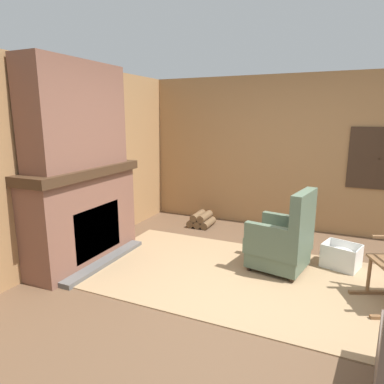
{
  "coord_description": "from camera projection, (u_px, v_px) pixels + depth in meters",
  "views": [
    {
      "loc": [
        0.76,
        -3.22,
        1.82
      ],
      "look_at": [
        -0.93,
        0.56,
        0.9
      ],
      "focal_mm": 32.0,
      "sensor_mm": 36.0,
      "label": 1
    }
  ],
  "objects": [
    {
      "name": "firewood_stack",
      "position": [
        201.0,
        220.0,
        5.78
      ],
      "size": [
        0.38,
        0.42,
        0.23
      ],
      "rotation": [
        0.0,
        0.0,
        -0.01
      ],
      "color": "brown",
      "rests_on": "ground"
    },
    {
      "name": "fireplace_hearth",
      "position": [
        84.0,
        215.0,
        4.3
      ],
      "size": [
        0.67,
        1.69,
        1.21
      ],
      "color": "brown",
      "rests_on": "ground"
    },
    {
      "name": "laundry_basket",
      "position": [
        341.0,
        256.0,
        4.17
      ],
      "size": [
        0.49,
        0.44,
        0.3
      ],
      "rotation": [
        0.0,
        0.0,
        -0.3
      ],
      "color": "white",
      "rests_on": "ground"
    },
    {
      "name": "oil_lamp_vase",
      "position": [
        37.0,
        165.0,
        3.65
      ],
      "size": [
        0.11,
        0.11,
        0.28
      ],
      "color": "#B24C42",
      "rests_on": "fireplace_hearth"
    },
    {
      "name": "ground_plane",
      "position": [
        251.0,
        295.0,
        3.57
      ],
      "size": [
        14.0,
        14.0,
        0.0
      ],
      "primitive_type": "plane",
      "color": "brown"
    },
    {
      "name": "area_rug",
      "position": [
        241.0,
        277.0,
        3.96
      ],
      "size": [
        3.68,
        2.01,
        0.01
      ],
      "color": "#997A56",
      "rests_on": "ground"
    },
    {
      "name": "wood_panel_wall_left",
      "position": [
        64.0,
        164.0,
        4.27
      ],
      "size": [
        0.06,
        5.42,
        2.47
      ],
      "color": "#9E7247",
      "rests_on": "ground"
    },
    {
      "name": "wood_panel_wall_back",
      "position": [
        295.0,
        154.0,
        5.46
      ],
      "size": [
        5.42,
        0.09,
        2.47
      ],
      "color": "#9E7247",
      "rests_on": "ground"
    },
    {
      "name": "armchair",
      "position": [
        283.0,
        242.0,
        4.06
      ],
      "size": [
        0.76,
        0.71,
        1.0
      ],
      "rotation": [
        0.0,
        0.0,
        2.95
      ],
      "color": "#516651",
      "rests_on": "ground"
    },
    {
      "name": "storage_case",
      "position": [
        89.0,
        160.0,
        4.38
      ],
      "size": [
        0.14,
        0.22,
        0.12
      ],
      "color": "brown",
      "rests_on": "fireplace_hearth"
    },
    {
      "name": "chimney_breast",
      "position": [
        76.0,
        115.0,
        4.04
      ],
      "size": [
        0.4,
        1.4,
        1.23
      ],
      "color": "brown",
      "rests_on": "fireplace_hearth"
    }
  ]
}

